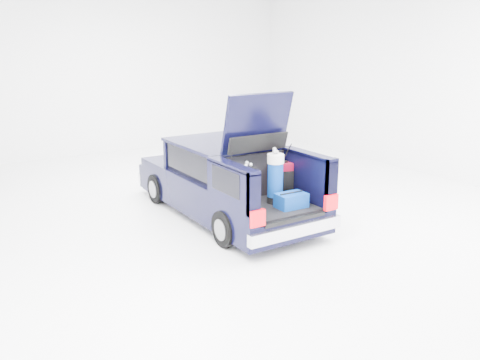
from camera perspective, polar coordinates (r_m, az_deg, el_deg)
ground at (r=9.99m, az=-1.54°, el=-3.95°), size 14.00×14.00×0.00m
car at (r=9.88m, az=-1.88°, el=-0.09°), size 1.87×4.65×2.47m
red_suitcase at (r=9.13m, az=4.63°, el=0.05°), size 0.43×0.33×0.64m
black_golf_bag at (r=8.21m, az=0.94°, el=-1.10°), size 0.27×0.36×0.84m
blue_golf_bag at (r=8.70m, az=3.98°, el=0.23°), size 0.36×0.36×0.97m
blue_duffel at (r=8.55m, az=5.77°, el=-2.28°), size 0.52×0.34×0.27m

